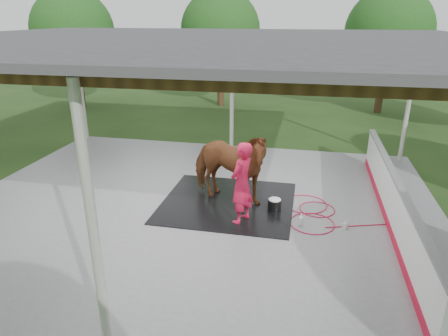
% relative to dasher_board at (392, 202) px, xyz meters
% --- Properties ---
extents(ground, '(100.00, 100.00, 0.00)m').
position_rel_dasher_board_xyz_m(ground, '(-4.60, 0.00, -0.59)').
color(ground, '#1E3814').
extents(concrete_slab, '(12.00, 10.00, 0.05)m').
position_rel_dasher_board_xyz_m(concrete_slab, '(-4.60, 0.00, -0.57)').
color(concrete_slab, slate).
rests_on(concrete_slab, ground).
extents(pavilion_structure, '(12.60, 10.60, 4.05)m').
position_rel_dasher_board_xyz_m(pavilion_structure, '(-4.60, -0.00, 3.37)').
color(pavilion_structure, beige).
rests_on(pavilion_structure, ground).
extents(dasher_board, '(0.16, 8.00, 1.15)m').
position_rel_dasher_board_xyz_m(dasher_board, '(0.00, 0.00, 0.00)').
color(dasher_board, '#B60F2A').
rests_on(dasher_board, concrete_slab).
extents(tree_belt, '(28.00, 28.00, 5.80)m').
position_rel_dasher_board_xyz_m(tree_belt, '(-4.30, 0.90, 3.20)').
color(tree_belt, '#382314').
rests_on(tree_belt, ground).
extents(rubber_mat, '(3.28, 3.08, 0.02)m').
position_rel_dasher_board_xyz_m(rubber_mat, '(-3.84, 0.30, -0.53)').
color(rubber_mat, black).
rests_on(rubber_mat, concrete_slab).
extents(horse, '(2.51, 1.75, 1.93)m').
position_rel_dasher_board_xyz_m(horse, '(-3.84, 0.30, 0.45)').
color(horse, brown).
rests_on(horse, rubber_mat).
extents(handler, '(0.69, 0.82, 1.92)m').
position_rel_dasher_board_xyz_m(handler, '(-3.35, -0.60, 0.42)').
color(handler, red).
rests_on(handler, concrete_slab).
extents(wash_bucket, '(0.33, 0.33, 0.30)m').
position_rel_dasher_board_xyz_m(wash_bucket, '(-2.64, 0.10, -0.39)').
color(wash_bucket, black).
rests_on(wash_bucket, concrete_slab).
extents(soap_bottle_a, '(0.14, 0.14, 0.30)m').
position_rel_dasher_board_xyz_m(soap_bottle_a, '(-1.99, -0.53, -0.40)').
color(soap_bottle_a, silver).
rests_on(soap_bottle_a, concrete_slab).
extents(soap_bottle_b, '(0.13, 0.13, 0.21)m').
position_rel_dasher_board_xyz_m(soap_bottle_b, '(-1.00, -0.46, -0.44)').
color(soap_bottle_b, '#338CD8').
rests_on(soap_bottle_b, concrete_slab).
extents(hose_coil, '(2.49, 2.05, 0.02)m').
position_rel_dasher_board_xyz_m(hose_coil, '(-1.75, 0.18, -0.53)').
color(hose_coil, '#B80D35').
rests_on(hose_coil, concrete_slab).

